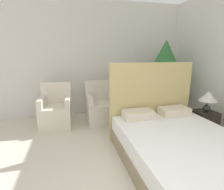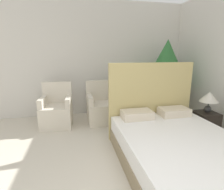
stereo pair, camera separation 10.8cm
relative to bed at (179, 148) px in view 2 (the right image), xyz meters
The scene contains 7 objects.
wall_back 3.06m from the bed, 110.40° to the left, with size 10.00×0.06×2.90m.
bed is the anchor object (origin of this frame).
armchair_near_window_left 2.63m from the bed, 133.95° to the left, with size 0.70×0.67×0.96m.
armchair_near_window_right 2.06m from the bed, 113.11° to the left, with size 0.67×0.63×0.96m.
potted_palm 2.35m from the bed, 67.04° to the left, with size 1.18×1.18×1.93m.
nightstand 1.30m from the bed, 35.08° to the left, with size 0.41×0.39×0.48m.
table_lamp 1.41m from the bed, 34.65° to the left, with size 0.35×0.35×0.41m.
Camera 2 is at (-0.44, -0.72, 1.60)m, focal length 28.00 mm.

